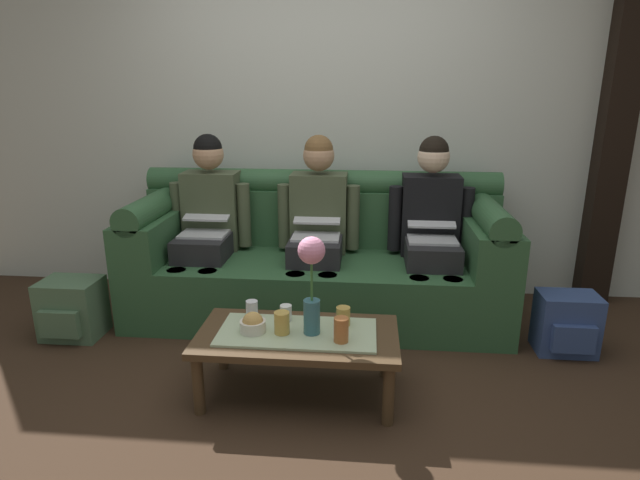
{
  "coord_description": "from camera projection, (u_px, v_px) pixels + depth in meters",
  "views": [
    {
      "loc": [
        0.33,
        -2.2,
        1.53
      ],
      "look_at": [
        0.05,
        0.82,
        0.63
      ],
      "focal_mm": 29.21,
      "sensor_mm": 36.0,
      "label": 1
    }
  ],
  "objects": [
    {
      "name": "couch",
      "position": [
        318.0,
        262.0,
        3.58
      ],
      "size": [
        2.49,
        0.88,
        0.96
      ],
      "color": "#2D5633",
      "rests_on": "ground_plane"
    },
    {
      "name": "person_left",
      "position": [
        208.0,
        219.0,
        3.56
      ],
      "size": [
        0.56,
        0.67,
        1.22
      ],
      "color": "#232326",
      "rests_on": "ground_plane"
    },
    {
      "name": "backpack_right",
      "position": [
        566.0,
        324.0,
        3.07
      ],
      "size": [
        0.34,
        0.27,
        0.36
      ],
      "color": "#33477A",
      "rests_on": "ground_plane"
    },
    {
      "name": "cup_far_left",
      "position": [
        252.0,
        310.0,
        2.72
      ],
      "size": [
        0.06,
        0.06,
        0.1
      ],
      "primitive_type": "cylinder",
      "color": "silver",
      "rests_on": "coffee_table"
    },
    {
      "name": "person_right",
      "position": [
        431.0,
        224.0,
        3.42
      ],
      "size": [
        0.56,
        0.67,
        1.22
      ],
      "color": "#232326",
      "rests_on": "ground_plane"
    },
    {
      "name": "snack_bowl",
      "position": [
        253.0,
        324.0,
        2.58
      ],
      "size": [
        0.13,
        0.13,
        0.11
      ],
      "color": "silver",
      "rests_on": "coffee_table"
    },
    {
      "name": "coffee_table",
      "position": [
        297.0,
        340.0,
        2.61
      ],
      "size": [
        1.01,
        0.53,
        0.35
      ],
      "color": "#47331E",
      "rests_on": "ground_plane"
    },
    {
      "name": "cup_far_center",
      "position": [
        282.0,
        323.0,
        2.56
      ],
      "size": [
        0.08,
        0.08,
        0.11
      ],
      "primitive_type": "cylinder",
      "color": "gold",
      "rests_on": "coffee_table"
    },
    {
      "name": "person_middle",
      "position": [
        317.0,
        221.0,
        3.49
      ],
      "size": [
        0.56,
        0.67,
        1.22
      ],
      "color": "#232326",
      "rests_on": "ground_plane"
    },
    {
      "name": "cup_near_left",
      "position": [
        286.0,
        313.0,
        2.7
      ],
      "size": [
        0.06,
        0.06,
        0.08
      ],
      "primitive_type": "cylinder",
      "color": "white",
      "rests_on": "coffee_table"
    },
    {
      "name": "cup_far_right",
      "position": [
        341.0,
        330.0,
        2.48
      ],
      "size": [
        0.07,
        0.07,
        0.12
      ],
      "primitive_type": "cylinder",
      "color": "#B26633",
      "rests_on": "coffee_table"
    },
    {
      "name": "backpack_left",
      "position": [
        72.0,
        309.0,
        3.27
      ],
      "size": [
        0.35,
        0.31,
        0.37
      ],
      "color": "#4C6B4C",
      "rests_on": "ground_plane"
    },
    {
      "name": "timber_pillar",
      "position": [
        619.0,
        98.0,
        3.48
      ],
      "size": [
        0.2,
        0.2,
        2.9
      ],
      "primitive_type": "cube",
      "color": "black",
      "rests_on": "ground_plane"
    },
    {
      "name": "back_wall_patterned",
      "position": [
        324.0,
        97.0,
        3.78
      ],
      "size": [
        6.0,
        0.12,
        2.9
      ],
      "primitive_type": "cube",
      "color": "silver",
      "rests_on": "ground_plane"
    },
    {
      "name": "cup_near_right",
      "position": [
        343.0,
        316.0,
        2.65
      ],
      "size": [
        0.07,
        0.07,
        0.1
      ],
      "primitive_type": "cylinder",
      "color": "gold",
      "rests_on": "coffee_table"
    },
    {
      "name": "flower_vase",
      "position": [
        312.0,
        273.0,
        2.49
      ],
      "size": [
        0.13,
        0.13,
        0.5
      ],
      "color": "#336672",
      "rests_on": "coffee_table"
    },
    {
      "name": "ground_plane",
      "position": [
        294.0,
        409.0,
        2.57
      ],
      "size": [
        14.0,
        14.0,
        0.0
      ],
      "primitive_type": "plane",
      "color": "#382619"
    }
  ]
}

